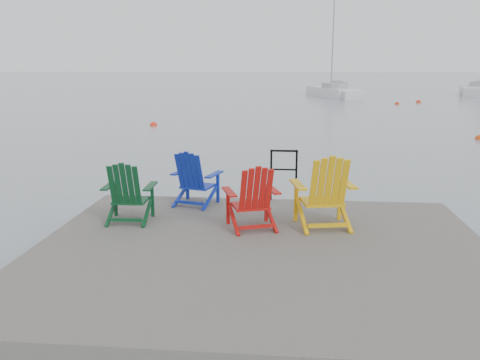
# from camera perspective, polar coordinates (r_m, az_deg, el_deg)

# --- Properties ---
(ground) EXTENTS (400.00, 400.00, 0.00)m
(ground) POSITION_cam_1_polar(r_m,az_deg,el_deg) (6.88, 2.41, -11.55)
(ground) COLOR gray
(ground) RESTS_ON ground
(dock) EXTENTS (6.00, 5.00, 1.40)m
(dock) POSITION_cam_1_polar(r_m,az_deg,el_deg) (6.74, 2.43, -8.86)
(dock) COLOR #2D2B28
(dock) RESTS_ON ground
(handrail) EXTENTS (0.48, 0.04, 0.90)m
(handrail) POSITION_cam_1_polar(r_m,az_deg,el_deg) (8.89, 4.93, 1.13)
(handrail) COLOR black
(handrail) RESTS_ON dock
(chair_green) EXTENTS (0.77, 0.72, 0.93)m
(chair_green) POSITION_cam_1_polar(r_m,az_deg,el_deg) (7.81, -12.45, -1.30)
(chair_green) COLOR #0A3A1C
(chair_green) RESTS_ON dock
(chair_blue) EXTENTS (0.87, 0.82, 0.93)m
(chair_blue) POSITION_cam_1_polar(r_m,az_deg,el_deg) (8.59, -5.12, 0.23)
(chair_blue) COLOR #0F259E
(chair_blue) RESTS_ON dock
(chair_red) EXTENTS (0.90, 0.86, 0.95)m
(chair_red) POSITION_cam_1_polar(r_m,az_deg,el_deg) (7.31, 1.44, -1.90)
(chair_red) COLOR #AF110C
(chair_red) RESTS_ON dock
(chair_yellow) EXTENTS (0.98, 0.92, 1.09)m
(chair_yellow) POSITION_cam_1_polar(r_m,az_deg,el_deg) (7.45, 9.49, -1.24)
(chair_yellow) COLOR #E1A70C
(chair_yellow) RESTS_ON dock
(sailboat_near) EXTENTS (4.51, 8.70, 11.63)m
(sailboat_near) POSITION_cam_1_polar(r_m,az_deg,el_deg) (47.71, 10.37, 9.63)
(sailboat_near) COLOR silver
(sailboat_near) RESTS_ON ground
(buoy_a) EXTENTS (0.35, 0.35, 0.35)m
(buoy_a) POSITION_cam_1_polar(r_m,az_deg,el_deg) (21.95, 25.30, 4.16)
(buoy_a) COLOR #CE400C
(buoy_a) RESTS_ON ground
(buoy_b) EXTENTS (0.35, 0.35, 0.35)m
(buoy_b) POSITION_cam_1_polar(r_m,az_deg,el_deg) (24.75, -9.67, 6.05)
(buoy_b) COLOR red
(buoy_b) RESTS_ON ground
(buoy_c) EXTENTS (0.41, 0.41, 0.41)m
(buoy_c) POSITION_cam_1_polar(r_m,az_deg,el_deg) (41.77, 19.40, 8.20)
(buoy_c) COLOR red
(buoy_c) RESTS_ON ground
(buoy_d) EXTENTS (0.34, 0.34, 0.34)m
(buoy_d) POSITION_cam_1_polar(r_m,az_deg,el_deg) (39.46, 17.22, 8.13)
(buoy_d) COLOR red
(buoy_d) RESTS_ON ground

